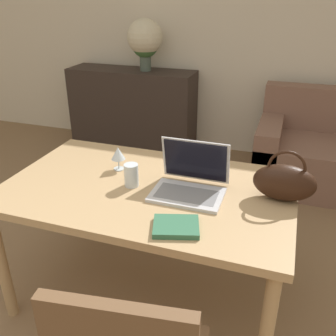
{
  "coord_description": "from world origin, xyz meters",
  "views": [
    {
      "loc": [
        0.73,
        -0.76,
        1.63
      ],
      "look_at": [
        0.2,
        0.79,
        0.84
      ],
      "focal_mm": 40.0,
      "sensor_mm": 36.0,
      "label": 1
    }
  ],
  "objects_px": {
    "handbag": "(284,182)",
    "flower_vase": "(145,40)",
    "drinking_glass": "(131,175)",
    "wine_glass": "(118,154)",
    "laptop": "(191,178)"
  },
  "relations": [
    {
      "from": "wine_glass",
      "to": "flower_vase",
      "type": "distance_m",
      "value": 2.07
    },
    {
      "from": "laptop",
      "to": "handbag",
      "type": "height_order",
      "value": "handbag"
    },
    {
      "from": "drinking_glass",
      "to": "wine_glass",
      "type": "height_order",
      "value": "wine_glass"
    },
    {
      "from": "handbag",
      "to": "flower_vase",
      "type": "bearing_deg",
      "value": 126.95
    },
    {
      "from": "laptop",
      "to": "flower_vase",
      "type": "height_order",
      "value": "flower_vase"
    },
    {
      "from": "handbag",
      "to": "flower_vase",
      "type": "relative_size",
      "value": 0.57
    },
    {
      "from": "drinking_glass",
      "to": "handbag",
      "type": "relative_size",
      "value": 0.41
    },
    {
      "from": "handbag",
      "to": "wine_glass",
      "type": "bearing_deg",
      "value": 176.97
    },
    {
      "from": "handbag",
      "to": "flower_vase",
      "type": "distance_m",
      "value": 2.51
    },
    {
      "from": "wine_glass",
      "to": "handbag",
      "type": "distance_m",
      "value": 0.88
    },
    {
      "from": "drinking_glass",
      "to": "handbag",
      "type": "xyz_separation_m",
      "value": [
        0.74,
        0.11,
        0.03
      ]
    },
    {
      "from": "wine_glass",
      "to": "handbag",
      "type": "bearing_deg",
      "value": -3.03
    },
    {
      "from": "laptop",
      "to": "flower_vase",
      "type": "relative_size",
      "value": 0.68
    },
    {
      "from": "wine_glass",
      "to": "handbag",
      "type": "relative_size",
      "value": 0.46
    },
    {
      "from": "flower_vase",
      "to": "handbag",
      "type": "bearing_deg",
      "value": -53.05
    }
  ]
}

